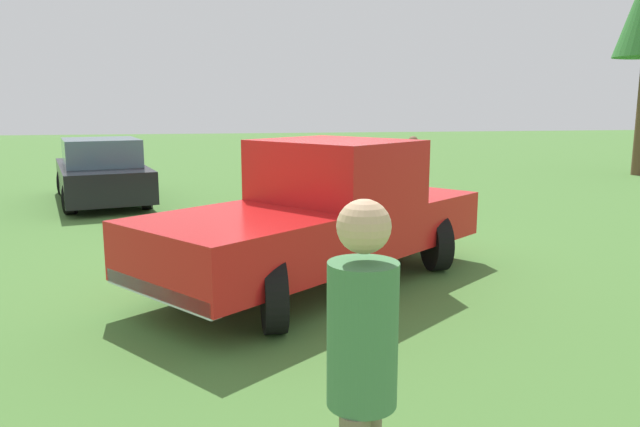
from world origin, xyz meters
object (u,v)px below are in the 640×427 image
Objects in this scene: pickup_truck at (327,210)px; person_bystander at (412,170)px; person_visitor at (362,371)px; sedan_near at (102,173)px.

pickup_truck is 5.34m from person_bystander.
pickup_truck is 2.67× the size of person_visitor.
person_visitor is (-9.41, 3.50, 0.16)m from person_bystander.
person_visitor is (-12.00, -3.09, 0.37)m from sedan_near.
sedan_near is 12.40m from person_visitor.
person_bystander reaches higher than sedan_near.
person_bystander is at bearing -78.98° from person_visitor.
sedan_near is at bearing -44.14° from person_visitor.
sedan_near is 2.55× the size of person_visitor.
person_visitor is at bearing 179.80° from sedan_near.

